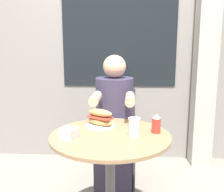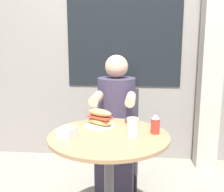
# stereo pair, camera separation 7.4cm
# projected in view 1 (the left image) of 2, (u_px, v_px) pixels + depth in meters

# --- Properties ---
(storefront_wall) EXTENTS (8.00, 0.09, 2.80)m
(storefront_wall) POSITION_uv_depth(u_px,v_px,m) (118.00, 33.00, 2.84)
(storefront_wall) COLOR gray
(storefront_wall) RESTS_ON ground_plane
(lattice_pillar) EXTENTS (0.21, 0.21, 2.40)m
(lattice_pillar) POSITION_uv_depth(u_px,v_px,m) (206.00, 53.00, 2.67)
(lattice_pillar) COLOR #B2ADA3
(lattice_pillar) RESTS_ON ground_plane
(cafe_table) EXTENTS (0.73, 0.73, 0.74)m
(cafe_table) POSITION_uv_depth(u_px,v_px,m) (110.00, 165.00, 1.63)
(cafe_table) COLOR #997551
(cafe_table) RESTS_ON ground_plane
(diner_chair) EXTENTS (0.39, 0.39, 0.87)m
(diner_chair) POSITION_uv_depth(u_px,v_px,m) (116.00, 126.00, 2.49)
(diner_chair) COLOR #333338
(diner_chair) RESTS_ON ground_plane
(seated_diner) EXTENTS (0.32, 0.55, 1.20)m
(seated_diner) POSITION_uv_depth(u_px,v_px,m) (115.00, 137.00, 2.16)
(seated_diner) COLOR #38334C
(seated_diner) RESTS_ON ground_plane
(sandwich_on_plate) EXTENTS (0.20, 0.20, 0.12)m
(sandwich_on_plate) POSITION_uv_depth(u_px,v_px,m) (100.00, 119.00, 1.74)
(sandwich_on_plate) COLOR white
(sandwich_on_plate) RESTS_ON cafe_table
(drink_cup) EXTENTS (0.07, 0.07, 0.11)m
(drink_cup) POSITION_uv_depth(u_px,v_px,m) (134.00, 127.00, 1.55)
(drink_cup) COLOR silver
(drink_cup) RESTS_ON cafe_table
(napkin_box) EXTENTS (0.12, 0.12, 0.06)m
(napkin_box) POSITION_uv_depth(u_px,v_px,m) (69.00, 133.00, 1.52)
(napkin_box) COLOR silver
(napkin_box) RESTS_ON cafe_table
(condiment_bottle) EXTENTS (0.06, 0.06, 0.12)m
(condiment_bottle) POSITION_uv_depth(u_px,v_px,m) (156.00, 124.00, 1.61)
(condiment_bottle) COLOR red
(condiment_bottle) RESTS_ON cafe_table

